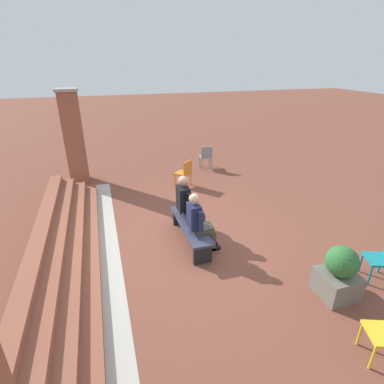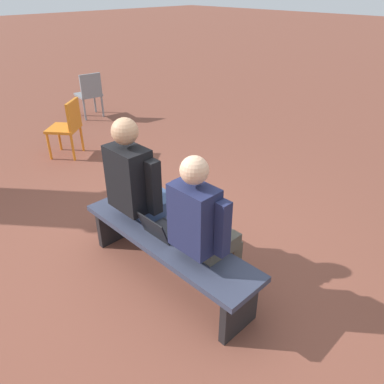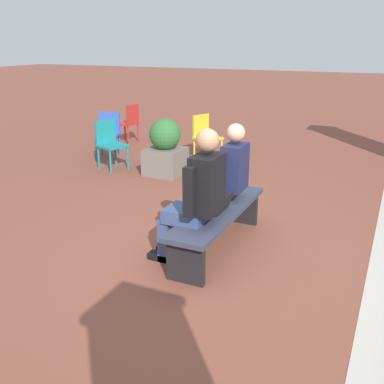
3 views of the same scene
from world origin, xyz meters
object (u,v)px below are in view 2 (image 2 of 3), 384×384
at_px(bench, 167,246).
at_px(plastic_chair_by_pillar, 68,125).
at_px(plastic_chair_far_left, 90,92).
at_px(person_adult, 141,187).
at_px(laptop, 161,230).
at_px(person_student, 204,226).

xyz_separation_m(bench, plastic_chair_by_pillar, (3.04, -0.75, 0.13)).
height_order(plastic_chair_far_left, plastic_chair_by_pillar, same).
distance_m(person_adult, laptop, 0.44).
height_order(bench, laptop, laptop).
xyz_separation_m(laptop, plastic_chair_far_left, (4.37, -1.95, -0.02)).
distance_m(person_student, plastic_chair_by_pillar, 3.48).
bearing_deg(laptop, plastic_chair_by_pillar, -14.26).
bearing_deg(laptop, person_adult, -12.81).
bearing_deg(plastic_chair_by_pillar, person_adult, 165.55).
xyz_separation_m(person_adult, laptop, (-0.36, 0.08, -0.24)).
relative_size(bench, plastic_chair_by_pillar, 2.14).
relative_size(person_student, plastic_chair_by_pillar, 1.56).
xyz_separation_m(person_student, plastic_chair_far_left, (4.78, -1.87, -0.22)).
bearing_deg(person_student, person_adult, -0.34).
relative_size(person_student, laptop, 4.09).
relative_size(bench, laptop, 5.62).
relative_size(person_student, person_adult, 0.94).
xyz_separation_m(person_student, laptop, (0.42, 0.08, -0.20)).
distance_m(laptop, plastic_chair_by_pillar, 3.09).
bearing_deg(plastic_chair_far_left, plastic_chair_by_pillar, 139.17).
xyz_separation_m(person_student, person_adult, (0.78, -0.00, 0.03)).
bearing_deg(plastic_chair_by_pillar, bench, 166.19).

